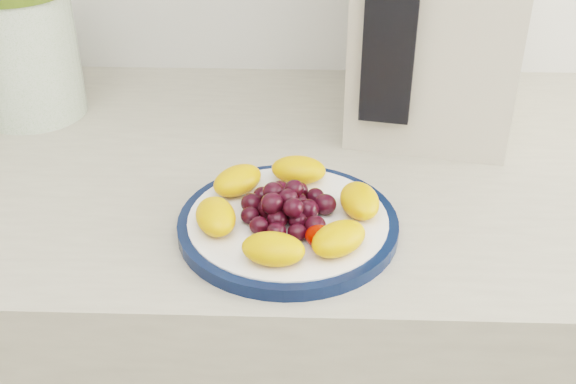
{
  "coord_description": "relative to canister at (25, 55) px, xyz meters",
  "views": [
    {
      "loc": [
        0.04,
        0.39,
        1.35
      ],
      "look_at": [
        0.02,
        1.04,
        0.95
      ],
      "focal_mm": 45.0,
      "sensor_mm": 36.0,
      "label": 1
    }
  ],
  "objects": [
    {
      "name": "appliance_panel",
      "position": [
        0.49,
        -0.11,
        0.1
      ],
      "size": [
        0.06,
        0.03,
        0.27
      ],
      "primitive_type": "cube",
      "rotation": [
        0.0,
        0.0,
        -0.19
      ],
      "color": "black",
      "rests_on": "appliance_body"
    },
    {
      "name": "plate_face",
      "position": [
        0.37,
        -0.29,
        -0.08
      ],
      "size": [
        0.22,
        0.22,
        0.02
      ],
      "primitive_type": "cylinder",
      "color": "white",
      "rests_on": "counter"
    },
    {
      "name": "canister",
      "position": [
        0.0,
        0.0,
        0.0
      ],
      "size": [
        0.18,
        0.18,
        0.18
      ],
      "primitive_type": "cylinder",
      "rotation": [
        0.0,
        0.0,
        0.24
      ],
      "color": "#2C610D",
      "rests_on": "counter"
    },
    {
      "name": "fruit_plate",
      "position": [
        0.37,
        -0.29,
        -0.06
      ],
      "size": [
        0.21,
        0.21,
        0.04
      ],
      "color": "orange",
      "rests_on": "plate_face"
    },
    {
      "name": "plate_rim",
      "position": [
        0.37,
        -0.29,
        -0.08
      ],
      "size": [
        0.24,
        0.24,
        0.01
      ],
      "primitive_type": "cylinder",
      "color": "#0C1A3A",
      "rests_on": "counter"
    }
  ]
}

